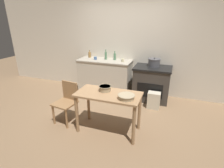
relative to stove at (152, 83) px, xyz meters
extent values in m
plane|color=#896B4C|center=(-0.78, -1.23, -0.43)|extent=(14.00, 14.00, 0.00)
cube|color=beige|center=(-0.78, 0.36, 0.84)|extent=(8.00, 0.07, 2.55)
cube|color=beige|center=(-1.29, 0.03, 0.02)|extent=(1.42, 0.57, 0.90)
cube|color=#A9A08F|center=(-1.29, 0.03, 0.48)|extent=(1.45, 0.60, 0.03)
cube|color=#38332D|center=(0.00, 0.00, -0.02)|extent=(0.87, 0.64, 0.82)
cube|color=black|center=(0.00, 0.00, 0.41)|extent=(0.91, 0.68, 0.04)
cube|color=black|center=(0.00, -0.32, -0.07)|extent=(0.61, 0.01, 0.34)
cube|color=#A87F56|center=(-0.55, -1.64, 0.31)|extent=(1.15, 0.56, 0.03)
cylinder|color=#97724E|center=(-1.08, -1.87, -0.07)|extent=(0.06, 0.06, 0.72)
cylinder|color=#97724E|center=(-0.03, -1.87, -0.07)|extent=(0.06, 0.06, 0.72)
cylinder|color=#97724E|center=(-1.08, -1.41, -0.07)|extent=(0.06, 0.06, 0.72)
cylinder|color=#97724E|center=(-0.03, -1.41, -0.07)|extent=(0.06, 0.06, 0.72)
cube|color=#997047|center=(-1.47, -1.67, -0.01)|extent=(0.45, 0.45, 0.03)
cube|color=#997047|center=(-1.44, -1.48, 0.19)|extent=(0.36, 0.08, 0.38)
cylinder|color=#997047|center=(-1.65, -1.81, -0.23)|extent=(0.04, 0.04, 0.40)
cylinder|color=#997047|center=(-1.33, -1.85, -0.23)|extent=(0.04, 0.04, 0.40)
cylinder|color=#997047|center=(-1.61, -1.48, -0.23)|extent=(0.04, 0.04, 0.40)
cylinder|color=#997047|center=(-1.28, -1.53, -0.23)|extent=(0.04, 0.04, 0.40)
cube|color=beige|center=(0.13, -0.48, -0.24)|extent=(0.28, 0.20, 0.39)
cylinder|color=#4C4C51|center=(0.01, 0.06, 0.51)|extent=(0.29, 0.29, 0.17)
cylinder|color=#4C4C51|center=(0.01, 0.06, 0.61)|extent=(0.30, 0.30, 0.02)
sphere|color=black|center=(0.01, 0.06, 0.63)|extent=(0.02, 0.02, 0.02)
cylinder|color=tan|center=(-0.65, -1.56, 0.37)|extent=(0.21, 0.21, 0.09)
cylinder|color=tan|center=(-0.65, -1.56, 0.42)|extent=(0.23, 0.23, 0.01)
cylinder|color=tan|center=(-0.20, -1.74, 0.36)|extent=(0.26, 0.26, 0.07)
cylinder|color=tan|center=(-0.20, -1.74, 0.39)|extent=(0.28, 0.28, 0.01)
cylinder|color=olive|center=(-1.81, 0.19, 0.57)|extent=(0.08, 0.08, 0.15)
cylinder|color=olive|center=(-1.81, 0.19, 0.67)|extent=(0.03, 0.03, 0.06)
cylinder|color=#517F5B|center=(-1.04, 0.12, 0.58)|extent=(0.07, 0.07, 0.17)
cylinder|color=#517F5B|center=(-1.04, 0.12, 0.70)|extent=(0.02, 0.02, 0.07)
cylinder|color=#517F5B|center=(-1.28, 0.10, 0.59)|extent=(0.06, 0.06, 0.19)
cylinder|color=#517F5B|center=(-1.28, 0.10, 0.73)|extent=(0.02, 0.02, 0.08)
cylinder|color=#4C6B99|center=(-1.54, -0.01, 0.53)|extent=(0.08, 0.08, 0.08)
cylinder|color=beige|center=(-0.77, -0.01, 0.53)|extent=(0.07, 0.07, 0.08)
camera|label=1|loc=(0.44, -4.24, 1.58)|focal=28.00mm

